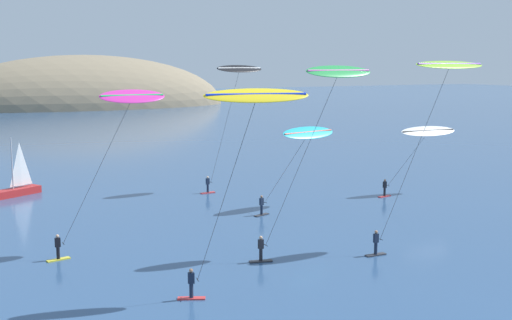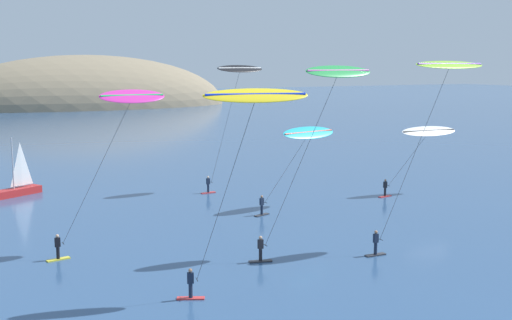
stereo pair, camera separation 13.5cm
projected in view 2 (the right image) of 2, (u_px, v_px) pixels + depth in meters
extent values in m
ellipsoid|color=#84755B|center=(88.00, 106.00, 197.74)|extent=(89.14, 46.09, 31.31)
cube|color=#B22323|center=(17.00, 192.00, 62.22)|extent=(4.91, 3.45, 0.70)
cylinder|color=#B2B2B7|center=(13.00, 163.00, 61.56)|extent=(0.12, 0.12, 5.00)
pyramid|color=white|center=(21.00, 164.00, 62.32)|extent=(1.64, 0.90, 4.25)
cylinder|color=#A5A5AD|center=(22.00, 185.00, 62.62)|extent=(1.64, 0.90, 0.08)
cube|color=#2D2D33|center=(375.00, 255.00, 42.61)|extent=(1.51, 0.46, 0.08)
cylinder|color=#192338|center=(376.00, 248.00, 42.54)|extent=(0.22, 0.22, 0.80)
cube|color=#192338|center=(376.00, 238.00, 42.44)|extent=(0.34, 0.20, 0.60)
sphere|color=#9E7051|center=(376.00, 232.00, 42.38)|extent=(0.22, 0.22, 0.22)
cylinder|color=black|center=(380.00, 239.00, 42.62)|extent=(0.04, 0.55, 0.04)
ellipsoid|color=#8CD12D|center=(450.00, 65.00, 43.52)|extent=(5.97, 1.33, 0.70)
cylinder|color=#722DD1|center=(450.00, 64.00, 43.51)|extent=(5.67, 0.17, 0.16)
cylinder|color=#333338|center=(415.00, 152.00, 43.08)|extent=(5.60, 0.04, 11.40)
cube|color=yellow|center=(58.00, 259.00, 41.63)|extent=(1.55, 0.64, 0.08)
cylinder|color=black|center=(58.00, 253.00, 41.57)|extent=(0.22, 0.22, 0.80)
cube|color=black|center=(57.00, 242.00, 41.47)|extent=(0.34, 0.21, 0.60)
sphere|color=tan|center=(57.00, 236.00, 41.41)|extent=(0.22, 0.22, 0.22)
cylinder|color=black|center=(63.00, 243.00, 41.65)|extent=(0.05, 0.55, 0.04)
ellipsoid|color=#D62D9E|center=(132.00, 96.00, 42.66)|extent=(4.55, 1.52, 1.01)
cylinder|color=#28D160|center=(132.00, 96.00, 42.65)|extent=(4.29, 0.25, 0.16)
cylinder|color=#333338|center=(98.00, 170.00, 42.16)|extent=(4.97, 0.13, 9.33)
cube|color=red|center=(385.00, 196.00, 61.60)|extent=(1.54, 0.64, 0.08)
cylinder|color=black|center=(385.00, 192.00, 61.54)|extent=(0.22, 0.22, 0.80)
cube|color=black|center=(385.00, 185.00, 61.44)|extent=(0.36, 0.23, 0.60)
sphere|color=#9E7051|center=(385.00, 180.00, 61.38)|extent=(0.22, 0.22, 0.22)
cylinder|color=black|center=(388.00, 186.00, 61.59)|extent=(0.08, 0.55, 0.04)
ellipsoid|color=white|center=(429.00, 131.00, 62.64)|extent=(6.43, 1.84, 1.04)
cylinder|color=black|center=(429.00, 131.00, 62.63)|extent=(6.02, 0.65, 0.16)
cylinder|color=#333338|center=(409.00, 159.00, 62.12)|extent=(4.58, 0.40, 4.99)
cube|color=red|center=(208.00, 193.00, 63.36)|extent=(1.52, 0.49, 0.08)
cylinder|color=#192338|center=(208.00, 188.00, 63.29)|extent=(0.22, 0.22, 0.80)
cube|color=#192338|center=(208.00, 181.00, 63.19)|extent=(0.36, 0.23, 0.60)
sphere|color=beige|center=(208.00, 177.00, 63.13)|extent=(0.22, 0.22, 0.22)
cylinder|color=black|center=(211.00, 182.00, 63.40)|extent=(0.09, 0.55, 0.04)
ellipsoid|color=black|center=(240.00, 69.00, 63.62)|extent=(5.30, 1.90, 0.89)
cylinder|color=white|center=(240.00, 68.00, 63.62)|extent=(4.92, 0.62, 0.16)
cylinder|color=#333338|center=(226.00, 126.00, 63.52)|extent=(3.42, 0.35, 11.02)
cube|color=#2D2D33|center=(260.00, 261.00, 41.24)|extent=(1.55, 0.79, 0.08)
cylinder|color=black|center=(261.00, 255.00, 41.17)|extent=(0.22, 0.22, 0.80)
cube|color=black|center=(261.00, 244.00, 41.07)|extent=(0.35, 0.21, 0.60)
sphere|color=tan|center=(261.00, 238.00, 41.01)|extent=(0.22, 0.22, 0.22)
cylinder|color=black|center=(265.00, 245.00, 41.24)|extent=(0.06, 0.55, 0.04)
ellipsoid|color=green|center=(339.00, 72.00, 41.92)|extent=(5.01, 1.46, 0.94)
cylinder|color=#D660B7|center=(339.00, 71.00, 41.92)|extent=(4.72, 0.33, 0.16)
cylinder|color=#333338|center=(302.00, 158.00, 41.59)|extent=(5.36, 0.22, 10.97)
cube|color=#2D2D33|center=(262.00, 215.00, 53.99)|extent=(1.55, 0.84, 0.08)
cylinder|color=#192338|center=(262.00, 210.00, 53.93)|extent=(0.22, 0.22, 0.80)
cube|color=#192338|center=(262.00, 202.00, 53.82)|extent=(0.37, 0.26, 0.60)
sphere|color=#9E7051|center=(262.00, 197.00, 53.76)|extent=(0.22, 0.22, 0.22)
cylinder|color=black|center=(265.00, 202.00, 54.06)|extent=(0.15, 0.55, 0.04)
ellipsoid|color=#23B2C6|center=(309.00, 133.00, 56.43)|extent=(6.13, 2.64, 1.12)
cylinder|color=#DB4C38|center=(309.00, 132.00, 56.43)|extent=(5.57, 1.29, 0.16)
cylinder|color=#333338|center=(287.00, 167.00, 55.25)|extent=(4.99, 1.04, 5.49)
cube|color=red|center=(191.00, 298.00, 34.68)|extent=(1.52, 1.03, 0.08)
cylinder|color=#192338|center=(191.00, 290.00, 34.62)|extent=(0.22, 0.22, 0.80)
cube|color=#192338|center=(190.00, 278.00, 34.52)|extent=(0.38, 0.27, 0.60)
sphere|color=#9E7051|center=(190.00, 270.00, 34.45)|extent=(0.22, 0.22, 0.22)
cylinder|color=black|center=(197.00, 280.00, 34.62)|extent=(0.16, 0.54, 0.04)
ellipsoid|color=yellow|center=(256.00, 96.00, 34.02)|extent=(5.93, 2.48, 0.88)
cylinder|color=#1432E0|center=(256.00, 95.00, 34.01)|extent=(5.41, 1.40, 0.16)
cylinder|color=#333338|center=(226.00, 189.00, 34.33)|extent=(3.26, 0.78, 9.78)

